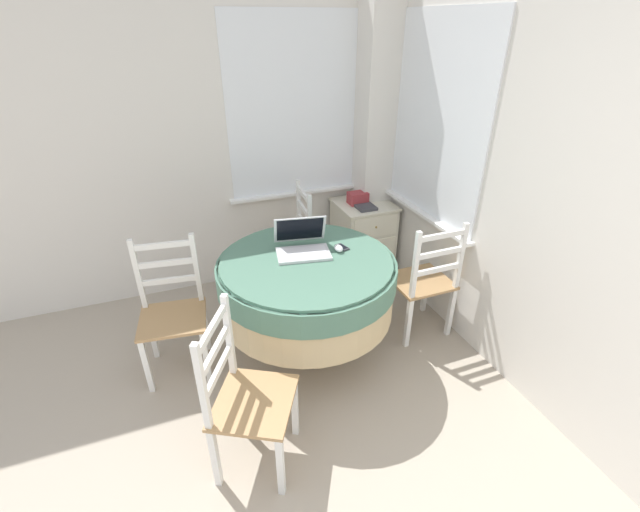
{
  "coord_description": "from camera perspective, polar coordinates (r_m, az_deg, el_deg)",
  "views": [
    {
      "loc": [
        0.08,
        -0.5,
        2.11
      ],
      "look_at": [
        1.01,
        1.9,
        0.69
      ],
      "focal_mm": 24.0,
      "sensor_mm": 36.0,
      "label": 1
    }
  ],
  "objects": [
    {
      "name": "round_dining_table",
      "position": [
        2.83,
        -1.75,
        -3.56
      ],
      "size": [
        1.16,
        1.16,
        0.77
      ],
      "color": "#4C3D2D",
      "rests_on": "ground_plane"
    },
    {
      "name": "storage_box",
      "position": [
        3.84,
        5.06,
        7.71
      ],
      "size": [
        0.17,
        0.12,
        0.1
      ],
      "color": "#9E3338",
      "rests_on": "corner_cabinet"
    },
    {
      "name": "book_on_cabinet",
      "position": [
        3.78,
        5.94,
        6.64
      ],
      "size": [
        0.16,
        0.21,
        0.02
      ],
      "color": "#3F3F44",
      "rests_on": "corner_cabinet"
    },
    {
      "name": "dining_chair_near_right_window",
      "position": [
        3.21,
        13.73,
        -3.36
      ],
      "size": [
        0.42,
        0.39,
        0.93
      ],
      "color": "#A87F51",
      "rests_on": "ground_plane"
    },
    {
      "name": "dining_chair_left_flank",
      "position": [
        2.98,
        -19.06,
        -7.09
      ],
      "size": [
        0.46,
        0.44,
        0.93
      ],
      "color": "#A87F51",
      "rests_on": "ground_plane"
    },
    {
      "name": "cell_phone",
      "position": [
        2.87,
        2.96,
        1.18
      ],
      "size": [
        0.08,
        0.11,
        0.01
      ],
      "color": "#2D2D33",
      "rests_on": "round_dining_table"
    },
    {
      "name": "laptop",
      "position": [
        2.81,
        -2.39,
        1.48
      ],
      "size": [
        0.39,
        0.35,
        0.22
      ],
      "color": "silver",
      "rests_on": "round_dining_table"
    },
    {
      "name": "corner_room_shell",
      "position": [
        2.74,
        3.17,
        11.09
      ],
      "size": [
        4.27,
        4.83,
        2.55
      ],
      "color": "silver",
      "rests_on": "ground_plane"
    },
    {
      "name": "corner_cabinet",
      "position": [
        4.01,
        5.69,
        2.48
      ],
      "size": [
        0.49,
        0.5,
        0.68
      ],
      "color": "silver",
      "rests_on": "ground_plane"
    },
    {
      "name": "dining_chair_near_back_window",
      "position": [
        3.67,
        -3.93,
        1.71
      ],
      "size": [
        0.42,
        0.45,
        0.93
      ],
      "color": "#A87F51",
      "rests_on": "ground_plane"
    },
    {
      "name": "dining_chair_camera_near",
      "position": [
        2.3,
        -9.92,
        -18.15
      ],
      "size": [
        0.54,
        0.55,
        0.93
      ],
      "color": "#A87F51",
      "rests_on": "ground_plane"
    },
    {
      "name": "computer_mouse",
      "position": [
        2.82,
        2.49,
        1.02
      ],
      "size": [
        0.05,
        0.08,
        0.04
      ],
      "color": "white",
      "rests_on": "round_dining_table"
    }
  ]
}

